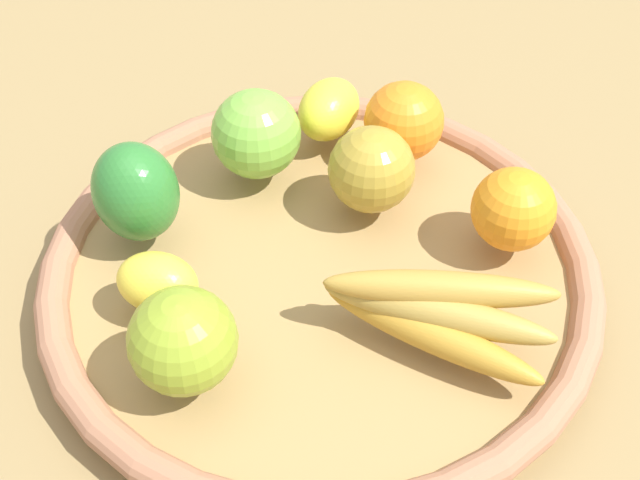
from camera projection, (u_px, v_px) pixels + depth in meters
ground_plane at (320, 290)px, 0.73m from camera, size 2.40×2.40×0.00m
basket at (320, 274)px, 0.72m from camera, size 0.46×0.46×0.04m
apple_1 at (372, 169)px, 0.72m from camera, size 0.08×0.08×0.07m
banana_bunch at (437, 312)px, 0.63m from camera, size 0.15×0.17×0.05m
apple_0 at (183, 341)px, 0.59m from camera, size 0.08×0.08×0.08m
orange_1 at (513, 209)px, 0.69m from camera, size 0.09×0.09×0.07m
bell_pepper at (136, 192)px, 0.69m from camera, size 0.08×0.08×0.09m
apple_2 at (256, 134)px, 0.75m from camera, size 0.10×0.10×0.08m
lemon_0 at (157, 282)px, 0.65m from camera, size 0.08×0.08×0.05m
orange_0 at (404, 121)px, 0.77m from camera, size 0.10×0.10×0.07m
lemon_1 at (329, 109)px, 0.80m from camera, size 0.09×0.08×0.05m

